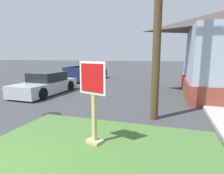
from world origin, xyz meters
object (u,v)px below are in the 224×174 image
pickup_truck_navy (88,73)px  manhole_cover (52,115)px  stop_sign (94,104)px  parked_sedan_silver (46,85)px

pickup_truck_navy → manhole_cover: bearing=-72.5°
stop_sign → pickup_truck_navy: (-5.63, 11.79, -0.44)m
stop_sign → pickup_truck_navy: stop_sign is taller
stop_sign → pickup_truck_navy: bearing=115.5°
stop_sign → parked_sedan_silver: size_ratio=0.46×
stop_sign → manhole_cover: size_ratio=2.85×
parked_sedan_silver → pickup_truck_navy: 6.69m
parked_sedan_silver → stop_sign: bearing=-44.6°
parked_sedan_silver → pickup_truck_navy: size_ratio=0.79×
parked_sedan_silver → pickup_truck_navy: pickup_truck_navy is taller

